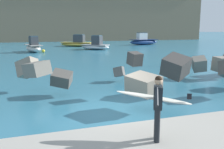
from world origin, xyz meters
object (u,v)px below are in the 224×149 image
boat_near_left (96,45)px  boat_mid_right (77,43)px  surfer_with_board (156,102)px  boat_mid_centre (33,47)px  mooring_buoy_inner (43,51)px  boat_mid_left (144,41)px

boat_near_left → boat_mid_right: (-1.40, 7.92, -0.01)m
boat_near_left → surfer_with_board: bearing=-101.7°
boat_mid_centre → mooring_buoy_inner: boat_mid_centre is taller
boat_mid_left → mooring_buoy_inner: size_ratio=14.75×
boat_mid_right → boat_near_left: bearing=-80.0°
boat_mid_centre → mooring_buoy_inner: 1.80m
boat_mid_left → mooring_buoy_inner: 22.84m
boat_mid_centre → boat_mid_left: bearing=24.2°
surfer_with_board → boat_mid_centre: (-2.68, 30.49, -0.55)m
mooring_buoy_inner → boat_mid_centre: bearing=137.0°
boat_near_left → boat_mid_left: (12.08, 8.07, 0.12)m
surfer_with_board → boat_near_left: 32.71m
boat_mid_left → boat_mid_centre: (-21.39, -9.61, -0.05)m
boat_mid_left → boat_mid_right: boat_mid_left is taller
boat_near_left → boat_mid_left: size_ratio=0.75×
boat_near_left → boat_mid_centre: bearing=-170.6°
boat_mid_right → mooring_buoy_inner: bearing=-122.0°
mooring_buoy_inner → surfer_with_board: bearing=-87.2°
surfer_with_board → boat_near_left: bearing=78.3°
surfer_with_board → boat_mid_centre: bearing=95.0°
surfer_with_board → boat_mid_right: (5.23, 39.95, -0.63)m
boat_mid_centre → mooring_buoy_inner: size_ratio=10.91×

